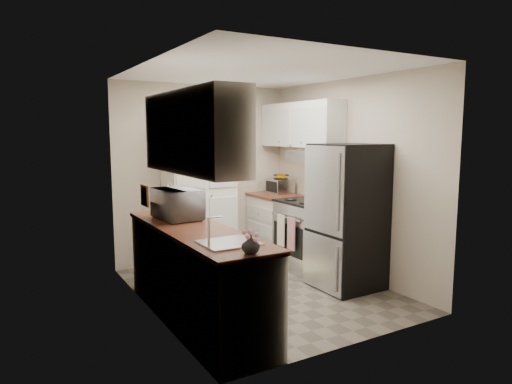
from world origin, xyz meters
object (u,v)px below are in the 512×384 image
at_px(wine_bottle, 167,204).
at_px(refrigerator, 347,216).
at_px(electric_range, 308,234).
at_px(toaster_oven, 280,186).
at_px(pantry_cabinet, 199,193).
at_px(microwave, 178,204).

bearing_deg(wine_bottle, refrigerator, -21.09).
distance_m(electric_range, toaster_oven, 1.05).
bearing_deg(pantry_cabinet, toaster_oven, -1.95).
bearing_deg(wine_bottle, microwave, -79.66).
bearing_deg(refrigerator, wine_bottle, 158.91).
height_order(microwave, wine_bottle, microwave).
height_order(wine_bottle, toaster_oven, wine_bottle).
bearing_deg(pantry_cabinet, refrigerator, -56.54).
xyz_separation_m(pantry_cabinet, toaster_oven, (1.29, -0.04, 0.03)).
distance_m(pantry_cabinet, electric_range, 1.58).
relative_size(electric_range, refrigerator, 0.66).
xyz_separation_m(pantry_cabinet, electric_range, (1.17, -0.93, -0.52)).
relative_size(electric_range, microwave, 1.96).
bearing_deg(electric_range, wine_bottle, -178.54).
relative_size(microwave, wine_bottle, 2.17).
relative_size(pantry_cabinet, microwave, 3.47).
bearing_deg(microwave, pantry_cabinet, -36.11).
xyz_separation_m(refrigerator, wine_bottle, (-1.94, 0.75, 0.20)).
xyz_separation_m(pantry_cabinet, refrigerator, (1.14, -1.73, -0.15)).
xyz_separation_m(pantry_cabinet, microwave, (-0.76, -1.21, 0.08)).
xyz_separation_m(microwave, wine_bottle, (-0.04, 0.23, -0.03)).
distance_m(microwave, toaster_oven, 2.36).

